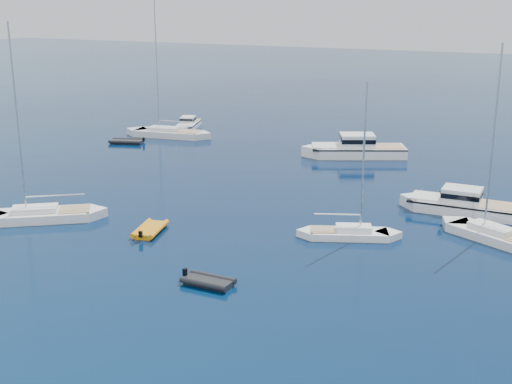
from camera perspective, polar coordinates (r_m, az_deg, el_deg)
ground at (r=32.43m, az=-16.66°, el=-14.83°), size 400.00×400.00×0.00m
motor_cruiser_centre at (r=55.69m, az=16.70°, el=-1.64°), size 9.84×3.18×2.57m
motor_cruiser_distant at (r=72.95m, az=8.30°, el=3.00°), size 12.21×8.46×3.10m
motor_cruiser_horizon at (r=88.52m, az=-5.77°, el=5.39°), size 4.50×7.66×1.92m
sailboat_mid_r at (r=50.05m, az=19.56°, el=-3.89°), size 9.62×6.46×13.99m
sailboat_mid_l at (r=54.05m, az=-17.67°, el=-2.26°), size 9.97×8.40×15.31m
sailboat_centre at (r=48.22m, az=7.86°, el=-3.83°), size 7.94×4.86×11.41m
sailboat_far_l at (r=83.33m, az=-7.43°, el=4.67°), size 12.02×4.90×17.18m
tender_yellow at (r=49.38m, az=-8.94°, el=-3.39°), size 2.94×4.13×0.95m
tender_grey_near at (r=40.25m, az=-4.05°, el=-7.84°), size 3.22×1.81×0.95m
tender_grey_far at (r=80.26m, az=-10.86°, el=4.07°), size 4.57×3.36×0.95m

